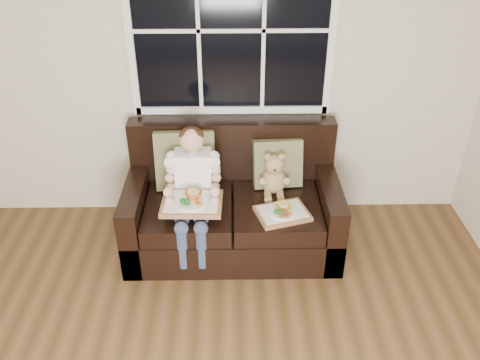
{
  "coord_description": "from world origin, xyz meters",
  "views": [
    {
      "loc": [
        0.19,
        -1.42,
        2.74
      ],
      "look_at": [
        0.25,
        1.85,
        0.69
      ],
      "focal_mm": 38.0,
      "sensor_mm": 36.0,
      "label": 1
    }
  ],
  "objects_px": {
    "tray_left": "(192,202)",
    "tray_right": "(282,212)",
    "child": "(193,181)",
    "loveseat": "(233,209)",
    "teddy_bear": "(274,176)"
  },
  "relations": [
    {
      "from": "tray_left",
      "to": "tray_right",
      "type": "bearing_deg",
      "value": 1.87
    },
    {
      "from": "tray_left",
      "to": "tray_right",
      "type": "xyz_separation_m",
      "value": [
        0.69,
        -0.0,
        -0.1
      ]
    },
    {
      "from": "teddy_bear",
      "to": "loveseat",
      "type": "bearing_deg",
      "value": -173.53
    },
    {
      "from": "tray_left",
      "to": "tray_right",
      "type": "height_order",
      "value": "tray_left"
    },
    {
      "from": "loveseat",
      "to": "tray_right",
      "type": "height_order",
      "value": "loveseat"
    },
    {
      "from": "child",
      "to": "tray_right",
      "type": "bearing_deg",
      "value": -13.97
    },
    {
      "from": "child",
      "to": "tray_right",
      "type": "xyz_separation_m",
      "value": [
        0.68,
        -0.17,
        -0.18
      ]
    },
    {
      "from": "loveseat",
      "to": "tray_right",
      "type": "distance_m",
      "value": 0.51
    },
    {
      "from": "loveseat",
      "to": "teddy_bear",
      "type": "height_order",
      "value": "loveseat"
    },
    {
      "from": "child",
      "to": "tray_right",
      "type": "height_order",
      "value": "child"
    },
    {
      "from": "child",
      "to": "tray_left",
      "type": "bearing_deg",
      "value": -90.12
    },
    {
      "from": "tray_left",
      "to": "tray_right",
      "type": "distance_m",
      "value": 0.69
    },
    {
      "from": "loveseat",
      "to": "teddy_bear",
      "type": "bearing_deg",
      "value": 6.17
    },
    {
      "from": "child",
      "to": "teddy_bear",
      "type": "xyz_separation_m",
      "value": [
        0.64,
        0.16,
        -0.06
      ]
    },
    {
      "from": "loveseat",
      "to": "child",
      "type": "relative_size",
      "value": 1.81
    }
  ]
}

